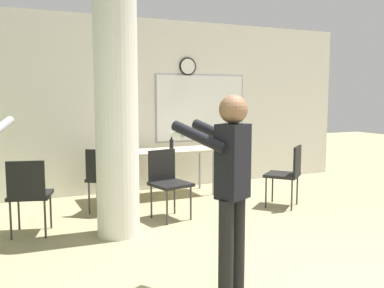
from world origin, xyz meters
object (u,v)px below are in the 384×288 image
person_playing_front (230,181)px  chair_table_front (168,179)px  bottle_on_table (171,145)px  folding_table (156,154)px  chair_table_left (105,175)px  chair_near_pillar (29,191)px  chair_mid_room (287,171)px

person_playing_front → chair_table_front: bearing=80.7°
bottle_on_table → folding_table: bearing=143.5°
chair_table_left → chair_near_pillar: (-0.98, -0.60, 0.00)m
chair_mid_room → chair_table_front: 1.74m
bottle_on_table → chair_table_front: bottle_on_table is taller
chair_mid_room → chair_table_left: bearing=162.3°
chair_table_left → chair_mid_room: bearing=-17.7°
chair_mid_room → chair_table_left: same height
folding_table → bottle_on_table: (0.20, -0.15, 0.15)m
folding_table → bottle_on_table: 0.28m
bottle_on_table → chair_table_left: 1.24m
bottle_on_table → chair_table_left: bottle_on_table is taller
chair_near_pillar → chair_table_left: bearing=31.3°
folding_table → chair_table_left: 1.10m
chair_table_front → chair_near_pillar: same height
folding_table → bottle_on_table: bottle_on_table is taller
folding_table → bottle_on_table: size_ratio=7.35×
folding_table → chair_table_left: chair_table_left is taller
chair_table_left → person_playing_front: size_ratio=0.55×
chair_table_left → person_playing_front: (0.31, -2.80, 0.42)m
chair_table_front → person_playing_front: (-0.36, -2.23, 0.42)m
bottle_on_table → chair_table_front: size_ratio=0.29×
bottle_on_table → chair_near_pillar: bearing=-154.3°
chair_table_front → chair_table_left: bearing=139.6°
bottle_on_table → chair_near_pillar: size_ratio=0.29×
bottle_on_table → chair_table_left: size_ratio=0.29×
folding_table → person_playing_front: (-0.62, -3.37, 0.25)m
chair_table_front → chair_near_pillar: (-1.66, -0.02, 0.00)m
person_playing_front → chair_near_pillar: bearing=120.4°
chair_table_left → bottle_on_table: bearing=20.4°
folding_table → chair_table_front: (-0.26, -1.14, -0.17)m
chair_mid_room → person_playing_front: (-2.09, -2.04, 0.42)m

